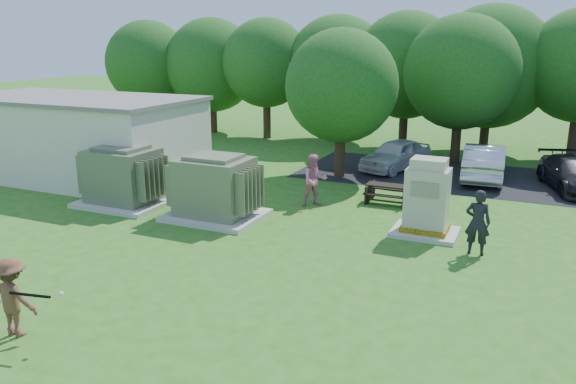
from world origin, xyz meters
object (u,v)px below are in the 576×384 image
at_px(car_white, 396,155).
at_px(generator_cabinet, 427,202).
at_px(transformer_left, 123,177).
at_px(picnic_table, 388,192).
at_px(transformer_right, 215,189).
at_px(person_by_generator, 478,222).
at_px(person_at_picnic, 315,180).
at_px(car_silver_a, 484,162).
at_px(batter, 13,297).
at_px(car_dark, 573,174).

bearing_deg(car_white, generator_cabinet, -51.18).
distance_m(transformer_left, picnic_table, 9.29).
bearing_deg(transformer_right, person_by_generator, 0.88).
height_order(transformer_right, picnic_table, transformer_right).
relative_size(picnic_table, person_at_picnic, 0.85).
height_order(transformer_left, picnic_table, transformer_left).
bearing_deg(car_silver_a, transformer_left, 35.50).
distance_m(batter, car_dark, 19.62).
distance_m(generator_cabinet, car_silver_a, 7.87).
bearing_deg(batter, picnic_table, -112.71).
bearing_deg(picnic_table, transformer_right, -139.74).
height_order(picnic_table, car_dark, car_dark).
height_order(batter, car_dark, batter).
bearing_deg(transformer_left, person_at_picnic, 23.12).
relative_size(transformer_right, generator_cabinet, 1.30).
bearing_deg(car_dark, picnic_table, -158.99).
bearing_deg(transformer_right, car_white, 68.46).
height_order(transformer_left, car_dark, transformer_left).
height_order(person_by_generator, car_white, person_by_generator).
distance_m(generator_cabinet, car_white, 8.57).
bearing_deg(generator_cabinet, transformer_right, -169.88).
distance_m(person_by_generator, person_at_picnic, 6.18).
relative_size(transformer_left, picnic_table, 1.94).
bearing_deg(car_dark, person_at_picnic, -160.85).
xyz_separation_m(transformer_left, generator_cabinet, (10.22, 1.16, 0.04)).
height_order(person_by_generator, car_silver_a, person_by_generator).
bearing_deg(generator_cabinet, car_dark, 61.00).
bearing_deg(car_silver_a, person_at_picnic, 48.49).
bearing_deg(generator_cabinet, picnic_table, 123.27).
height_order(transformer_right, batter, transformer_right).
bearing_deg(car_white, person_by_generator, -44.87).
relative_size(person_at_picnic, car_silver_a, 0.40).
relative_size(transformer_left, generator_cabinet, 1.30).
relative_size(picnic_table, batter, 0.97).
bearing_deg(person_at_picnic, person_by_generator, -61.98).
height_order(person_by_generator, person_at_picnic, person_at_picnic).
bearing_deg(batter, transformer_right, -90.35).
height_order(transformer_left, person_by_generator, transformer_left).
height_order(picnic_table, car_white, car_white).
xyz_separation_m(generator_cabinet, car_silver_a, (0.87, 7.82, -0.27)).
distance_m(car_white, car_dark, 7.05).
height_order(batter, person_at_picnic, person_at_picnic).
bearing_deg(person_at_picnic, picnic_table, -7.46).
bearing_deg(car_silver_a, picnic_table, 58.14).
distance_m(transformer_left, person_by_generator, 11.77).
xyz_separation_m(person_by_generator, car_white, (-4.42, 9.11, -0.22)).
height_order(transformer_right, car_white, transformer_right).
relative_size(person_by_generator, car_silver_a, 0.40).
bearing_deg(picnic_table, car_silver_a, 61.65).
height_order(car_white, car_dark, car_white).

